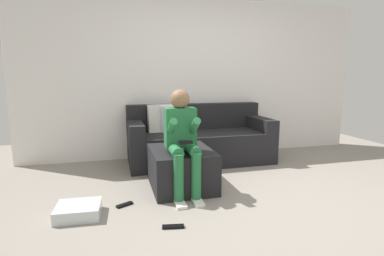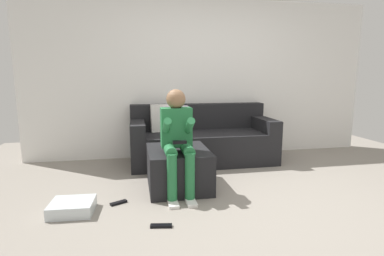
% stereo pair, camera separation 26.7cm
% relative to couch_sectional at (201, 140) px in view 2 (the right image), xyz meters
% --- Properties ---
extents(ground_plane, '(7.21, 7.21, 0.00)m').
position_rel_couch_sectional_xyz_m(ground_plane, '(0.13, -1.67, -0.33)').
color(ground_plane, gray).
extents(wall_back, '(5.55, 0.10, 2.47)m').
position_rel_couch_sectional_xyz_m(wall_back, '(0.13, 0.44, 0.91)').
color(wall_back, white).
rests_on(wall_back, ground_plane).
extents(couch_sectional, '(2.11, 0.89, 0.87)m').
position_rel_couch_sectional_xyz_m(couch_sectional, '(0.00, 0.00, 0.00)').
color(couch_sectional, black).
rests_on(couch_sectional, ground_plane).
extents(ottoman, '(0.69, 0.82, 0.45)m').
position_rel_couch_sectional_xyz_m(ottoman, '(-0.49, -1.02, -0.10)').
color(ottoman, black).
rests_on(ottoman, ground_plane).
extents(person_seated, '(0.33, 0.60, 1.14)m').
position_rel_couch_sectional_xyz_m(person_seated, '(-0.53, -1.22, 0.32)').
color(person_seated, '#26723F').
rests_on(person_seated, ground_plane).
extents(storage_bin, '(0.41, 0.36, 0.11)m').
position_rel_couch_sectional_xyz_m(storage_bin, '(-1.58, -1.51, -0.27)').
color(storage_bin, silver).
rests_on(storage_bin, ground_plane).
extents(remote_near_ottoman, '(0.19, 0.08, 0.02)m').
position_rel_couch_sectional_xyz_m(remote_near_ottoman, '(-0.78, -1.94, -0.32)').
color(remote_near_ottoman, black).
rests_on(remote_near_ottoman, ground_plane).
extents(remote_by_storage_bin, '(0.17, 0.12, 0.02)m').
position_rel_couch_sectional_xyz_m(remote_by_storage_bin, '(-1.16, -1.38, -0.32)').
color(remote_by_storage_bin, black).
rests_on(remote_by_storage_bin, ground_plane).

